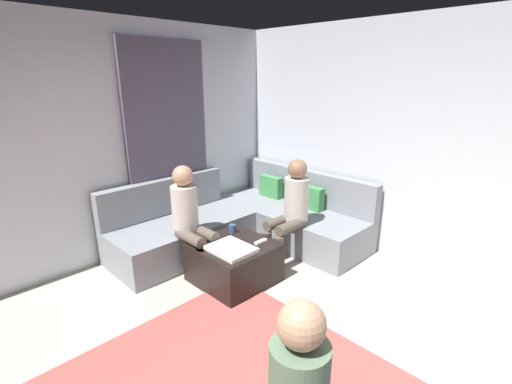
% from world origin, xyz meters
% --- Properties ---
extents(wall_back, '(6.00, 0.12, 2.70)m').
position_xyz_m(wall_back, '(0.00, 2.94, 1.35)').
color(wall_back, silver).
rests_on(wall_back, ground_plane).
extents(wall_left, '(0.12, 6.00, 2.70)m').
position_xyz_m(wall_left, '(-2.94, 0.00, 1.35)').
color(wall_left, silver).
rests_on(wall_left, ground_plane).
extents(curtain_panel, '(0.06, 1.10, 2.50)m').
position_xyz_m(curtain_panel, '(-2.84, 1.30, 1.25)').
color(curtain_panel, '#595166').
rests_on(curtain_panel, ground_plane).
extents(sectional_couch, '(2.10, 2.55, 0.87)m').
position_xyz_m(sectional_couch, '(-2.08, 1.88, 0.28)').
color(sectional_couch, gray).
rests_on(sectional_couch, ground_plane).
extents(ottoman, '(0.76, 0.76, 0.42)m').
position_xyz_m(ottoman, '(-1.49, 1.16, 0.21)').
color(ottoman, black).
rests_on(ottoman, ground_plane).
extents(folded_blanket, '(0.44, 0.36, 0.04)m').
position_xyz_m(folded_blanket, '(-1.39, 1.04, 0.44)').
color(folded_blanket, white).
rests_on(folded_blanket, ottoman).
extents(coffee_mug, '(0.08, 0.08, 0.10)m').
position_xyz_m(coffee_mug, '(-1.71, 1.34, 0.47)').
color(coffee_mug, '#334C72').
rests_on(coffee_mug, ottoman).
extents(game_remote, '(0.05, 0.15, 0.02)m').
position_xyz_m(game_remote, '(-1.31, 1.38, 0.43)').
color(game_remote, white).
rests_on(game_remote, ottoman).
extents(person_on_couch_back, '(0.30, 0.60, 1.20)m').
position_xyz_m(person_on_couch_back, '(-1.37, 1.93, 0.66)').
color(person_on_couch_back, brown).
rests_on(person_on_couch_back, ground_plane).
extents(person_on_couch_side, '(0.60, 0.30, 1.20)m').
position_xyz_m(person_on_couch_side, '(-1.93, 0.95, 0.66)').
color(person_on_couch_side, brown).
rests_on(person_on_couch_side, ground_plane).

